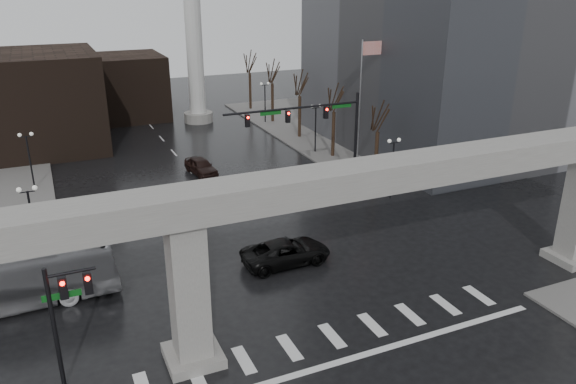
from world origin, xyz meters
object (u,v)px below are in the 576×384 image
Objects in this scene: city_bus at (3,280)px; far_car at (201,166)px; signal_mast_arm at (317,122)px; pickup_truck at (286,252)px.

far_car is (16.02, 17.54, -0.91)m from city_bus.
city_bus is at bearing -157.40° from signal_mast_arm.
city_bus is at bearing -141.52° from far_car.
signal_mast_arm is at bearing -51.39° from far_car.
far_car is (-0.21, 19.16, -0.04)m from pickup_truck.
pickup_truck is 19.16m from far_car.
city_bus is 2.69× the size of far_car.
signal_mast_arm is at bearing -67.03° from city_bus.
signal_mast_arm is 2.71× the size of far_car.
signal_mast_arm reaches higher than city_bus.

